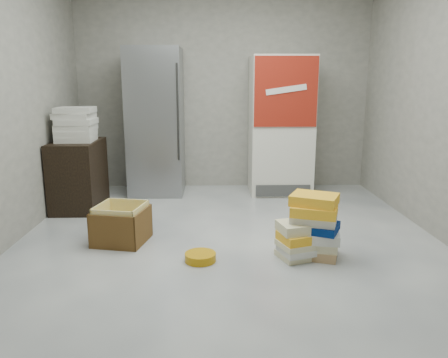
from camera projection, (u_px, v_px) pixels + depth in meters
name	position (u px, v px, depth m)	size (l,w,h in m)	color
ground	(230.00, 251.00, 3.89)	(5.00, 5.00, 0.00)	silver
room_shell	(231.00, 40.00, 3.50)	(4.04, 5.04, 2.82)	#9E998E
steel_fridge	(156.00, 122.00, 5.74)	(0.70, 0.72, 1.90)	gray
coke_cooler	(281.00, 125.00, 5.78)	(0.80, 0.73, 1.80)	silver
wood_shelf	(79.00, 175.00, 5.13)	(0.50, 0.80, 0.80)	black
supply_box_stack	(76.00, 124.00, 4.99)	(0.43, 0.43, 0.39)	silver
phonebook_stack_main	(315.00, 226.00, 3.71)	(0.48, 0.43, 0.55)	tan
phonebook_stack_side	(300.00, 240.00, 3.70)	(0.42, 0.39, 0.31)	beige
cardboard_box	(121.00, 227.00, 4.08)	(0.53, 0.53, 0.36)	yellow
bucket_lid	(200.00, 257.00, 3.66)	(0.26, 0.26, 0.07)	#C4880A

